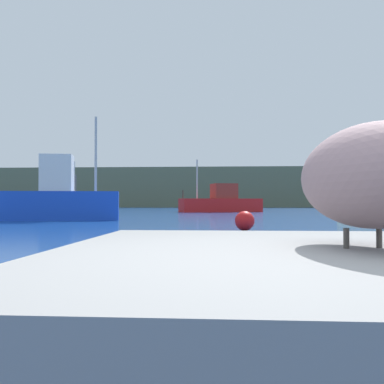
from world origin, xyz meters
The scene contains 7 objects.
hillside_backdrop centered at (0.00, 71.35, 2.87)m, with size 140.00×15.71×5.73m, color #5B664C.
pier_dock centered at (0.71, 0.42, 0.34)m, with size 3.16×2.87×0.67m, color gray.
pelican centered at (0.71, 0.41, 1.05)m, with size 0.79×1.49×0.92m.
fishing_boat_white centered at (-13.95, 34.73, 1.12)m, with size 6.68×2.18×4.09m.
fishing_boat_blue centered at (-7.88, 19.74, 1.01)m, with size 5.69×2.79×4.97m.
fishing_boat_red centered at (-0.41, 36.86, 0.81)m, with size 7.00×4.11×4.30m.
mooring_buoy centered at (0.57, 12.43, 0.30)m, with size 0.60×0.60×0.60m, color red.
Camera 1 is at (-0.00, -1.97, 0.91)m, focal length 43.81 mm.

